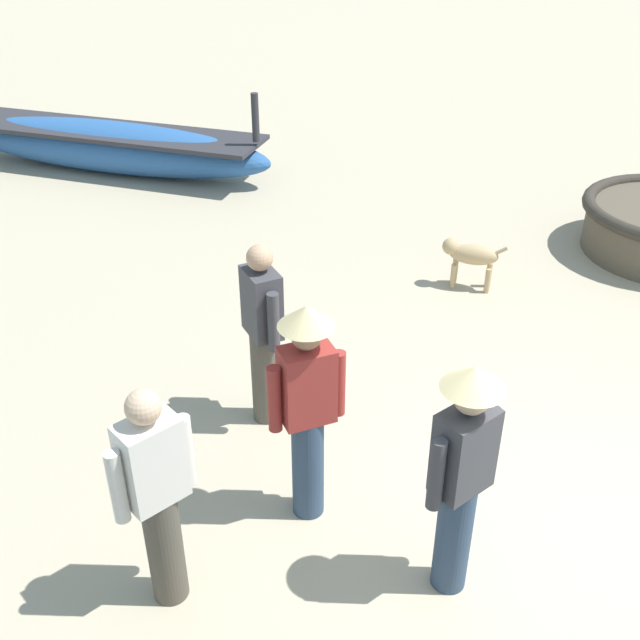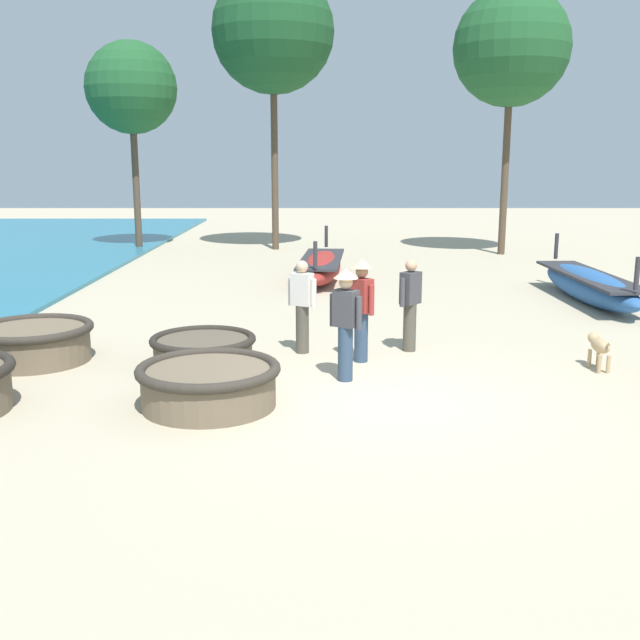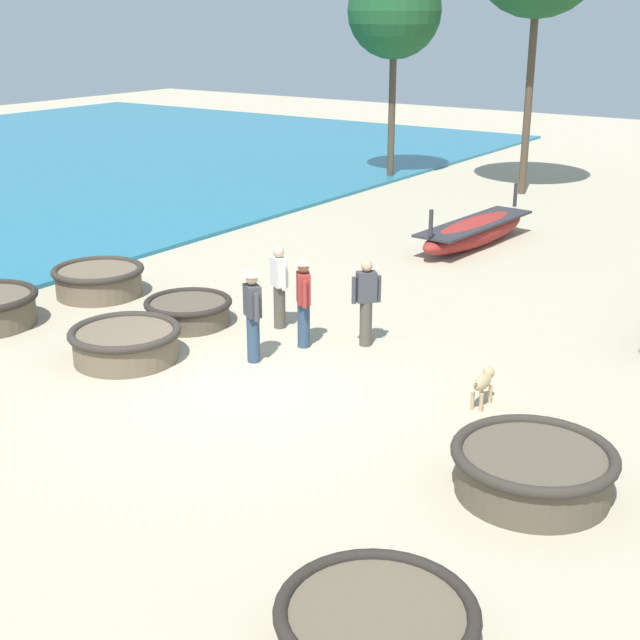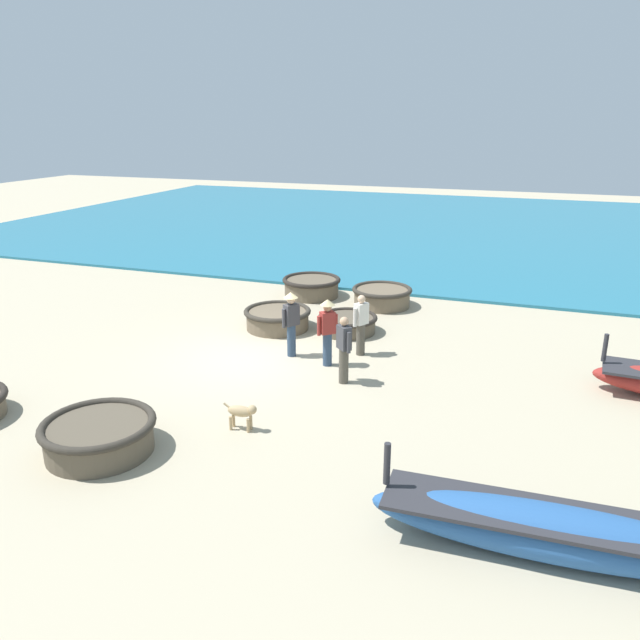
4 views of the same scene
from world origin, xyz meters
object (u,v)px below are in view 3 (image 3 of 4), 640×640
at_px(fisherman_with_hat, 304,295).
at_px(coracle_center, 188,310).
at_px(coracle_weathered, 533,469).
at_px(fisherman_by_coracle, 253,308).
at_px(coracle_nearest, 125,342).
at_px(fisherman_crouching, 366,301).
at_px(long_boat_white_hull, 475,231).
at_px(coracle_front_right, 376,625).
at_px(dog, 483,382).
at_px(tree_leftmost, 394,12).
at_px(coracle_far_right, 99,280).
at_px(fisherman_standing_left, 279,285).

bearing_deg(fisherman_with_hat, coracle_center, -173.96).
bearing_deg(coracle_weathered, fisherman_by_coracle, 165.35).
distance_m(coracle_nearest, fisherman_crouching, 4.22).
distance_m(coracle_nearest, long_boat_white_hull, 10.62).
relative_size(coracle_nearest, fisherman_by_coracle, 1.14).
relative_size(coracle_front_right, fisherman_with_hat, 1.16).
bearing_deg(dog, fisherman_crouching, 157.67).
relative_size(coracle_weathered, tree_leftmost, 0.28).
bearing_deg(fisherman_crouching, dog, -22.33).
distance_m(coracle_front_right, coracle_center, 9.62).
distance_m(coracle_far_right, long_boat_white_hull, 9.49).
xyz_separation_m(fisherman_with_hat, tree_leftmost, (-7.19, 15.24, 4.62)).
bearing_deg(coracle_far_right, fisherman_crouching, 6.30).
bearing_deg(long_boat_white_hull, tree_leftmost, 133.29).
height_order(coracle_weathered, coracle_far_right, coracle_weathered).
bearing_deg(coracle_front_right, fisherman_by_coracle, 137.62).
distance_m(coracle_front_right, dog, 5.79).
relative_size(coracle_center, dog, 2.44).
relative_size(coracle_far_right, fisherman_with_hat, 1.14).
xyz_separation_m(coracle_front_right, fisherman_by_coracle, (-5.47, 4.99, 0.69)).
height_order(coracle_center, fisherman_standing_left, fisherman_standing_left).
bearing_deg(fisherman_with_hat, fisherman_crouching, 38.66).
bearing_deg(coracle_nearest, tree_leftmost, 106.15).
height_order(coracle_front_right, long_boat_white_hull, long_boat_white_hull).
distance_m(coracle_far_right, coracle_center, 2.79).
bearing_deg(coracle_front_right, fisherman_crouching, 122.67).
bearing_deg(coracle_center, coracle_front_right, -36.95).
xyz_separation_m(fisherman_by_coracle, tree_leftmost, (-6.90, 16.30, 4.62)).
height_order(long_boat_white_hull, dog, long_boat_white_hull).
distance_m(coracle_center, dog, 6.17).
relative_size(coracle_front_right, tree_leftmost, 0.27).
height_order(fisherman_standing_left, fisherman_crouching, same).
bearing_deg(coracle_center, coracle_nearest, -79.20).
relative_size(fisherman_with_hat, dog, 2.44).
bearing_deg(dog, coracle_front_right, -74.78).
xyz_separation_m(coracle_nearest, dog, (5.79, 1.78, 0.05)).
height_order(coracle_nearest, fisherman_with_hat, fisherman_with_hat).
height_order(coracle_far_right, fisherman_by_coracle, fisherman_by_coracle).
bearing_deg(dog, coracle_far_right, 176.98).
xyz_separation_m(coracle_far_right, fisherman_by_coracle, (5.00, -1.07, 0.62)).
bearing_deg(fisherman_standing_left, coracle_far_right, -172.76).
relative_size(coracle_far_right, long_boat_white_hull, 0.41).
relative_size(coracle_nearest, fisherman_standing_left, 1.21).
relative_size(coracle_front_right, long_boat_white_hull, 0.42).
relative_size(fisherman_standing_left, fisherman_crouching, 1.00).
height_order(coracle_weathered, fisherman_with_hat, fisherman_with_hat).
bearing_deg(coracle_nearest, fisherman_standing_left, 67.29).
xyz_separation_m(coracle_front_right, coracle_far_right, (-10.47, 6.06, 0.06)).
xyz_separation_m(coracle_far_right, coracle_center, (2.78, -0.28, -0.07)).
relative_size(coracle_center, long_boat_white_hull, 0.36).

